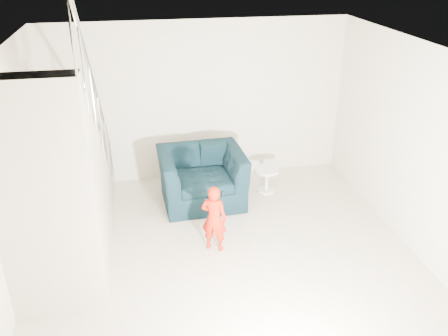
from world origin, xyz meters
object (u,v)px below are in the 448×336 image
Objects in this scene: toddler at (214,218)px; staircase at (62,197)px; side_table at (267,176)px; armchair at (202,177)px.

staircase is (-1.88, 0.08, 0.47)m from toddler.
toddler reaches higher than side_table.
toddler reaches higher than armchair.
staircase is (-1.91, -1.27, 0.52)m from armchair.
armchair is 1.11m from side_table.
toddler is at bearing -2.33° from staircase.
toddler is 1.94m from staircase.
staircase reaches higher than side_table.
armchair is at bearing 33.58° from staircase.
armchair is at bearing -66.59° from toddler.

